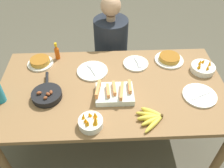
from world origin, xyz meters
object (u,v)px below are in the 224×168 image
at_px(frittata_plate_center, 40,62).
at_px(melon_tray, 114,93).
at_px(empty_plate_near_front, 92,71).
at_px(hot_sauce_bottle, 57,52).
at_px(person_figure, 111,57).
at_px(frittata_plate_side, 169,59).
at_px(fruit_bowl_mango, 203,68).
at_px(empty_plate_far_left, 136,63).
at_px(skillet, 47,95).
at_px(banana_bunch, 151,118).
at_px(empty_plate_far_right, 199,95).
at_px(fruit_bowl_citrus, 91,122).

bearing_deg(frittata_plate_center, melon_tray, -33.55).
distance_m(empty_plate_near_front, hot_sauce_bottle, 0.38).
relative_size(empty_plate_near_front, person_figure, 0.22).
bearing_deg(hot_sauce_bottle, frittata_plate_side, -4.55).
bearing_deg(fruit_bowl_mango, person_figure, 142.91).
height_order(empty_plate_far_left, person_figure, person_figure).
relative_size(skillet, person_figure, 0.31).
height_order(frittata_plate_center, empty_plate_near_front, frittata_plate_center).
relative_size(frittata_plate_side, empty_plate_far_left, 1.15).
height_order(melon_tray, frittata_plate_center, melon_tray).
bearing_deg(frittata_plate_side, banana_bunch, -112.38).
relative_size(banana_bunch, empty_plate_far_left, 1.08).
bearing_deg(person_figure, fruit_bowl_mango, -37.09).
height_order(banana_bunch, empty_plate_far_right, banana_bunch).
relative_size(frittata_plate_center, fruit_bowl_citrus, 1.33).
bearing_deg(hot_sauce_bottle, empty_plate_far_right, -24.84).
distance_m(empty_plate_far_right, hot_sauce_bottle, 1.27).
height_order(melon_tray, frittata_plate_side, melon_tray).
height_order(banana_bunch, skillet, skillet).
relative_size(banana_bunch, empty_plate_near_front, 0.91).
xyz_separation_m(frittata_plate_side, person_figure, (-0.51, 0.43, -0.29)).
distance_m(melon_tray, empty_plate_far_right, 0.66).
distance_m(fruit_bowl_mango, hot_sauce_bottle, 1.29).
xyz_separation_m(banana_bunch, person_figure, (-0.24, 1.09, -0.29)).
xyz_separation_m(empty_plate_near_front, empty_plate_far_right, (0.83, -0.33, 0.00)).
distance_m(skillet, fruit_bowl_citrus, 0.44).
distance_m(melon_tray, empty_plate_near_front, 0.35).
relative_size(frittata_plate_side, fruit_bowl_mango, 1.28).
distance_m(empty_plate_far_left, empty_plate_far_right, 0.61).
height_order(banana_bunch, empty_plate_near_front, banana_bunch).
distance_m(skillet, empty_plate_near_front, 0.45).
distance_m(hot_sauce_bottle, person_figure, 0.70).
bearing_deg(fruit_bowl_citrus, hot_sauce_bottle, 112.40).
bearing_deg(empty_plate_near_front, fruit_bowl_mango, -1.74).
bearing_deg(melon_tray, empty_plate_near_front, 120.16).
relative_size(empty_plate_far_left, person_figure, 0.19).
distance_m(frittata_plate_center, empty_plate_near_front, 0.48).
xyz_separation_m(melon_tray, hot_sauce_bottle, (-0.49, 0.50, 0.04)).
xyz_separation_m(frittata_plate_center, fruit_bowl_mango, (1.41, -0.15, 0.01)).
distance_m(skillet, frittata_plate_side, 1.11).
bearing_deg(empty_plate_far_left, banana_bunch, -86.62).
distance_m(frittata_plate_side, hot_sauce_bottle, 1.02).
bearing_deg(empty_plate_near_front, skillet, -139.92).
distance_m(skillet, hot_sauce_bottle, 0.49).
relative_size(banana_bunch, person_figure, 0.20).
distance_m(banana_bunch, empty_plate_far_left, 0.62).
bearing_deg(fruit_bowl_citrus, empty_plate_far_left, 59.53).
relative_size(frittata_plate_center, empty_plate_far_right, 0.87).
height_order(banana_bunch, melon_tray, melon_tray).
bearing_deg(fruit_bowl_citrus, frittata_plate_center, 123.75).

